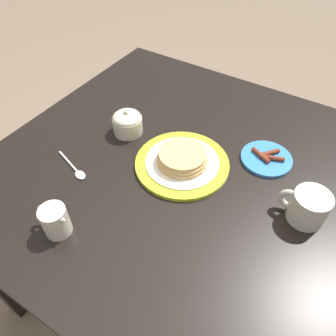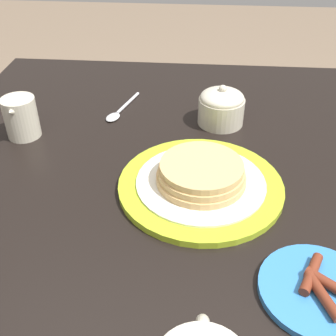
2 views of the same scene
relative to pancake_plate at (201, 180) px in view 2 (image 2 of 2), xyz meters
The scene contains 6 objects.
dining_table 0.14m from the pancake_plate, behind, with size 1.20×1.08×0.73m.
pancake_plate is the anchor object (origin of this frame).
side_plate_bacon 0.26m from the pancake_plate, 142.83° to the right, with size 0.16×0.16×0.02m.
creamer_pitcher 0.39m from the pancake_plate, 68.24° to the left, with size 0.10×0.07×0.09m.
sugar_bowl 0.23m from the pancake_plate, ahead, with size 0.10×0.10×0.09m.
spoon 0.32m from the pancake_plate, 36.52° to the left, with size 0.15×0.06×0.01m.
Camera 2 is at (-0.52, 0.01, 1.19)m, focal length 45.00 mm.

